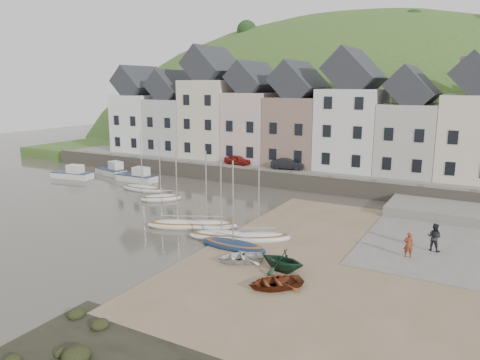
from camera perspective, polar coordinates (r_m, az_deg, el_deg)
The scene contains 25 objects.
ground at distance 34.54m, azimuth -4.88°, elevation -6.68°, with size 160.00×160.00×0.00m, color #494439.
quay_land at distance 62.72m, azimuth 11.64°, elevation 2.28°, with size 90.00×30.00×1.50m, color #375221.
quay_street at distance 51.88m, azimuth 7.82°, elevation 1.33°, with size 70.00×7.00×0.10m, color slate.
seawall at distance 48.82m, azimuth 6.29°, elevation -0.08°, with size 70.00×1.20×1.80m, color slate.
beach at distance 30.14m, azimuth 13.02°, elevation -9.74°, with size 18.00×26.00×0.06m, color brown.
slipway at distance 36.90m, azimuth 22.57°, elevation -6.26°, with size 8.00×18.00×0.12m, color slate.
hillside at distance 94.71m, azimuth 13.45°, elevation -6.23°, with size 134.40×84.00×84.00m.
townhouse_terrace at distance 53.85m, azimuth 11.13°, elevation 7.80°, with size 61.05×8.00×13.93m.
sailboat_0 at distance 48.84m, azimuth -12.14°, elevation -1.04°, with size 5.18×1.75×6.32m.
sailboat_1 at distance 44.48m, azimuth -9.90°, elevation -2.21°, with size 3.95×3.73×6.32m.
sailboat_2 at distance 35.99m, azimuth -7.82°, elevation -5.54°, with size 5.11×3.41×6.32m.
sailboat_3 at distance 35.64m, azimuth -4.20°, elevation -5.64°, with size 4.95×3.50×6.32m.
sailboat_4 at distance 33.18m, azimuth -2.36°, elevation -6.96°, with size 4.96×3.16×6.32m.
sailboat_5 at distance 31.25m, azimuth -0.86°, elevation -8.17°, with size 4.94×1.55×6.32m.
sailboat_6 at distance 32.79m, azimuth 2.33°, elevation -7.20°, with size 4.82×3.74×6.32m.
motorboat_0 at distance 58.40m, azimuth -15.78°, elevation 1.21°, with size 4.98×2.87×1.70m.
motorboat_1 at distance 57.57m, azimuth -20.28°, elevation 0.76°, with size 5.28×2.54×1.70m.
motorboat_2 at distance 53.75m, azimuth -12.78°, elevation 0.46°, with size 5.11×1.76×1.70m.
rowboat_white at distance 28.87m, azimuth 0.02°, elevation -9.68°, with size 2.11×2.96×0.61m, color silver.
rowboat_green at distance 27.47m, azimuth 5.39°, elevation -9.96°, with size 2.38×2.75×1.45m, color #163220.
rowboat_red at distance 25.53m, azimuth 4.43°, elevation -12.69°, with size 2.22×3.10×0.64m, color brown.
person_red at distance 31.22m, azimuth 20.41°, elevation -7.64°, with size 0.60×0.40×1.65m, color maroon.
person_dark at distance 32.96m, azimuth 23.23°, elevation -6.61°, with size 0.92×0.72×1.90m, color black.
car_left at distance 54.21m, azimuth -0.33°, elevation 2.55°, with size 1.32×3.29×1.12m, color maroon.
car_right at distance 51.36m, azimuth 6.02°, elevation 2.02°, with size 1.30×3.74×1.23m, color black.
Camera 1 is at (18.42, -27.07, 11.01)m, focal length 33.94 mm.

